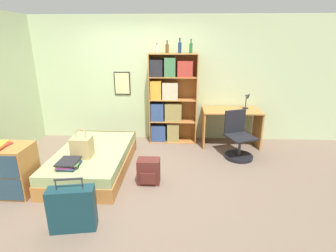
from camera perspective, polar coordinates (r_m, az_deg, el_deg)
ground_plane at (r=4.53m, az=-7.88°, el=-9.70°), size 14.00×14.00×0.00m
wall_back at (r=5.71m, az=-5.46°, el=10.02°), size 10.00×0.09×2.60m
bed at (r=4.62m, az=-15.88°, el=-7.10°), size 1.13×1.91×0.38m
handbag at (r=4.26m, az=-18.21°, el=-4.35°), size 0.30×0.25×0.46m
book_stack_on_bed at (r=4.04m, az=-20.88°, el=-7.61°), size 0.35×0.37×0.10m
suitcase at (r=3.33m, az=-20.10°, el=-16.60°), size 0.54×0.27×0.66m
dresser at (r=4.38m, az=-31.46°, el=-8.17°), size 0.68×0.51×0.72m
bookcase at (r=5.50m, az=0.08°, el=5.80°), size 0.98×0.35×1.86m
bottle_green at (r=5.42m, az=-2.43°, el=16.32°), size 0.06×0.06×0.19m
bottle_brown at (r=5.41m, az=-0.18°, el=16.56°), size 0.07×0.07×0.24m
bottle_clear at (r=5.38m, az=2.58°, el=16.73°), size 0.07×0.07×0.29m
bottle_blue at (r=5.39m, az=5.01°, el=16.60°), size 0.06×0.06×0.27m
desk at (r=5.55m, az=13.52°, el=1.15°), size 1.16×0.66×0.76m
desk_lamp at (r=5.61m, az=16.95°, el=5.84°), size 0.17×0.12×0.34m
desk_chair at (r=5.06m, az=15.02°, el=-3.73°), size 0.61×0.61×0.88m
backpack at (r=4.08m, az=-4.22°, el=-9.82°), size 0.34×0.26×0.39m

